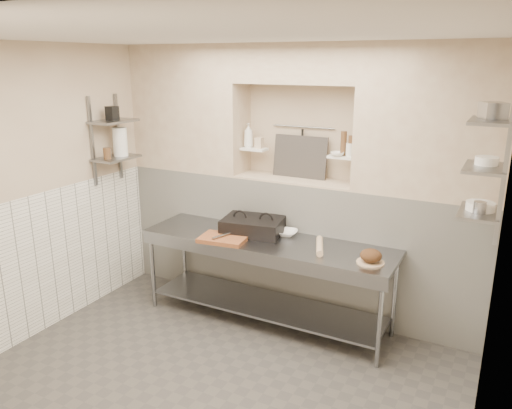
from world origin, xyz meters
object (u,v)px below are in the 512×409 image
Objects in this scene: prep_table at (266,264)px; mixing_bowl at (286,233)px; bottle_soap at (249,135)px; bowl_alcove at (337,154)px; panini_press at (253,226)px; jug_left at (120,142)px; cutting_board at (223,239)px; bread_loaf at (371,256)px; rolling_pin at (320,246)px.

mixing_bowl is (0.12, 0.22, 0.29)m from prep_table.
bottle_soap reaches higher than bowl_alcove.
jug_left reaches higher than panini_press.
panini_press is at bearing 6.46° from jug_left.
bread_loaf is (1.46, 0.11, 0.05)m from cutting_board.
panini_press is at bearing 172.45° from rolling_pin.
jug_left is at bearing -165.92° from bowl_alcove.
prep_table is 1.42m from bottle_soap.
prep_table is 0.63m from rolling_pin.
bowl_alcove is (1.03, -0.05, -0.11)m from bottle_soap.
prep_table is 9.92× the size of bottle_soap.
mixing_bowl reaches higher than prep_table.
cutting_board is (-0.16, -0.33, -0.06)m from panini_press.
prep_table is 5.67× the size of cutting_board.
cutting_board is 2.38× the size of bread_loaf.
panini_press is 2.94× the size of mixing_bowl.
cutting_board reaches higher than prep_table.
bottle_soap reaches higher than panini_press.
cutting_board is 1.64m from jug_left.
rolling_pin reaches higher than mixing_bowl.
bread_loaf is 2.96m from jug_left.
bowl_alcove reaches higher than rolling_pin.
cutting_board is (-0.37, -0.21, 0.28)m from prep_table.
bowl_alcove is (-0.55, 0.61, 0.76)m from bread_loaf.
panini_press is at bearing -162.65° from mixing_bowl.
rolling_pin is (0.77, -0.10, -0.05)m from panini_press.
jug_left reaches higher than bowl_alcove.
bottle_soap is 1.42m from jug_left.
mixing_bowl is 2.09m from jug_left.
bowl_alcove is at bearing 132.07° from bread_loaf.
bowl_alcove is (-0.03, 0.50, 0.80)m from rolling_pin.
prep_table is 0.42m from panini_press.
rolling_pin is at bearing 13.50° from cutting_board.
prep_table is at bearing -48.61° from bottle_soap.
rolling_pin is at bearing -27.52° from bottle_soap.
bowl_alcove is 0.43× the size of jug_left.
panini_press reaches higher than prep_table.
cutting_board is at bearing -80.46° from bottle_soap.
cutting_board is 1.22m from bottle_soap.
cutting_board is at bearing -151.06° from prep_table.
prep_table is at bearing 175.02° from bread_loaf.
bottle_soap is at bearing 150.79° from mixing_bowl.
mixing_bowl is 1.16m from bottle_soap.
jug_left is (-1.40, 0.15, 0.85)m from cutting_board.
jug_left is (-2.85, 0.04, 0.80)m from bread_loaf.
mixing_bowl is at bearing -29.21° from bottle_soap.
panini_press is 0.78m from rolling_pin.
mixing_bowl is 1.18× the size of bread_loaf.
panini_press is 3.47× the size of bread_loaf.
cutting_board is 0.66m from mixing_bowl.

